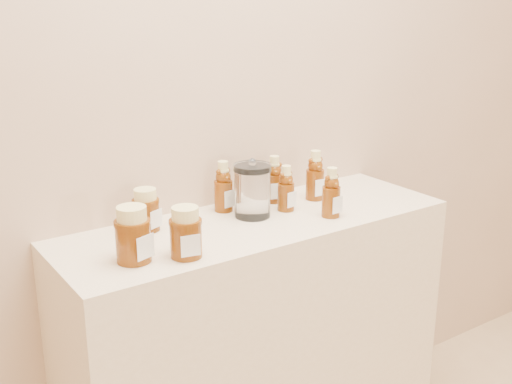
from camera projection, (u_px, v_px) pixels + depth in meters
wall_back at (219, 59)px, 1.90m from camera, size 3.50×0.02×2.70m
display_table at (257, 355)px, 2.02m from camera, size 1.20×0.40×0.90m
bear_bottle_back_left at (223, 183)px, 1.94m from camera, size 0.07×0.07×0.18m
bear_bottle_back_mid at (274, 176)px, 2.02m from camera, size 0.07×0.07×0.17m
bear_bottle_back_right at (315, 172)px, 2.05m from camera, size 0.06×0.06×0.18m
bear_bottle_front_left at (286, 185)px, 1.95m from camera, size 0.06×0.06×0.16m
bear_bottle_front_right at (331, 189)px, 1.89m from camera, size 0.06×0.06×0.17m
honey_jar_left at (133, 234)px, 1.58m from camera, size 0.11×0.11×0.14m
honey_jar_back at (146, 210)px, 1.79m from camera, size 0.10×0.10×0.12m
honey_jar_front at (186, 232)px, 1.61m from camera, size 0.10×0.10×0.13m
glass_canister at (252, 188)px, 1.89m from camera, size 0.12×0.12×0.17m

